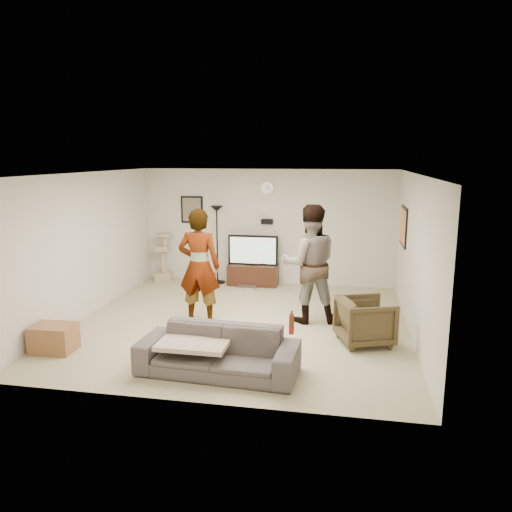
% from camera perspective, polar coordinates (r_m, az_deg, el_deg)
% --- Properties ---
extents(floor, '(5.50, 5.50, 0.02)m').
position_cam_1_polar(floor, '(8.36, -1.76, -7.87)').
color(floor, tan).
rests_on(floor, ground).
extents(ceiling, '(5.50, 5.50, 0.02)m').
position_cam_1_polar(ceiling, '(7.89, -1.87, 9.65)').
color(ceiling, white).
rests_on(ceiling, wall_back).
extents(wall_back, '(5.50, 0.04, 2.50)m').
position_cam_1_polar(wall_back, '(10.70, 1.34, 3.39)').
color(wall_back, silver).
rests_on(wall_back, floor).
extents(wall_front, '(5.50, 0.04, 2.50)m').
position_cam_1_polar(wall_front, '(5.45, -8.01, -4.79)').
color(wall_front, silver).
rests_on(wall_front, floor).
extents(wall_left, '(0.04, 5.50, 2.50)m').
position_cam_1_polar(wall_left, '(9.02, -19.14, 1.21)').
color(wall_left, silver).
rests_on(wall_left, floor).
extents(wall_right, '(0.04, 5.50, 2.50)m').
position_cam_1_polar(wall_right, '(7.92, 18.01, -0.09)').
color(wall_right, silver).
rests_on(wall_right, floor).
extents(wall_clock, '(0.26, 0.04, 0.26)m').
position_cam_1_polar(wall_clock, '(10.58, 1.33, 7.93)').
color(wall_clock, white).
rests_on(wall_clock, wall_back).
extents(wall_speaker, '(0.25, 0.10, 0.10)m').
position_cam_1_polar(wall_speaker, '(10.62, 1.29, 4.04)').
color(wall_speaker, black).
rests_on(wall_speaker, wall_back).
extents(picture_back, '(0.42, 0.03, 0.52)m').
position_cam_1_polar(picture_back, '(11.03, -7.46, 5.38)').
color(picture_back, '#665C4D').
rests_on(picture_back, wall_back).
extents(picture_right, '(0.03, 0.78, 0.62)m').
position_cam_1_polar(picture_right, '(9.45, 16.78, 3.34)').
color(picture_right, '#D68646').
rests_on(picture_right, wall_right).
extents(tv_stand, '(1.09, 0.45, 0.45)m').
position_cam_1_polar(tv_stand, '(10.70, -0.34, -2.19)').
color(tv_stand, black).
rests_on(tv_stand, floor).
extents(console_box, '(0.40, 0.30, 0.07)m').
position_cam_1_polar(console_box, '(10.39, -1.14, -3.71)').
color(console_box, silver).
rests_on(console_box, floor).
extents(tv, '(1.08, 0.08, 0.64)m').
position_cam_1_polar(tv, '(10.59, -0.34, 0.69)').
color(tv, black).
rests_on(tv, tv_stand).
extents(tv_screen, '(1.00, 0.01, 0.57)m').
position_cam_1_polar(tv_screen, '(10.54, -0.39, 0.65)').
color(tv_screen, '#30D4A7').
rests_on(tv_screen, tv).
extents(floor_lamp, '(0.32, 0.32, 1.70)m').
position_cam_1_polar(floor_lamp, '(10.78, -4.54, 1.27)').
color(floor_lamp, black).
rests_on(floor_lamp, floor).
extents(cat_tree, '(0.41, 0.41, 1.10)m').
position_cam_1_polar(cat_tree, '(11.17, -10.78, -0.10)').
color(cat_tree, tan).
rests_on(cat_tree, floor).
extents(person_left, '(0.71, 0.47, 1.94)m').
position_cam_1_polar(person_left, '(8.20, -6.63, -1.21)').
color(person_left, '#979699').
rests_on(person_left, floor).
extents(person_right, '(1.11, 0.95, 2.00)m').
position_cam_1_polar(person_right, '(8.26, 6.25, -0.91)').
color(person_right, '#294A8C').
rests_on(person_right, floor).
extents(sofa, '(2.10, 0.92, 0.60)m').
position_cam_1_polar(sofa, '(6.46, -4.45, -10.98)').
color(sofa, '#4A4341').
rests_on(sofa, floor).
extents(throw_blanket, '(0.91, 0.71, 0.06)m').
position_cam_1_polar(throw_blanket, '(6.50, -7.12, -9.88)').
color(throw_blanket, '#CAB19A').
rests_on(throw_blanket, sofa).
extents(beer_bottle, '(0.06, 0.06, 0.25)m').
position_cam_1_polar(beer_bottle, '(6.14, 4.15, -7.93)').
color(beer_bottle, '#5A250E').
rests_on(beer_bottle, sofa).
extents(armchair, '(0.97, 0.96, 0.70)m').
position_cam_1_polar(armchair, '(7.57, 12.58, -7.41)').
color(armchair, '#3E331D').
rests_on(armchair, floor).
extents(side_table, '(0.62, 0.48, 0.39)m').
position_cam_1_polar(side_table, '(7.73, -22.47, -8.82)').
color(side_table, brown).
rests_on(side_table, floor).
extents(toy_ball, '(0.08, 0.08, 0.08)m').
position_cam_1_polar(toy_ball, '(7.99, -8.28, -8.58)').
color(toy_ball, '#0E949B').
rests_on(toy_ball, floor).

